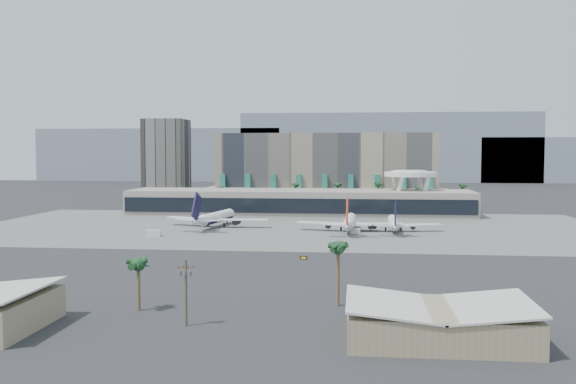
# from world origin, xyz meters

# --- Properties ---
(ground) EXTENTS (900.00, 900.00, 0.00)m
(ground) POSITION_xyz_m (0.00, 0.00, 0.00)
(ground) COLOR #232326
(ground) RESTS_ON ground
(apron_pad) EXTENTS (260.00, 130.00, 0.06)m
(apron_pad) POSITION_xyz_m (0.00, 55.00, 0.03)
(apron_pad) COLOR #5B5B59
(apron_pad) RESTS_ON ground
(mountain_ridge) EXTENTS (680.00, 60.00, 70.00)m
(mountain_ridge) POSITION_xyz_m (27.88, 470.00, 29.89)
(mountain_ridge) COLOR gray
(mountain_ridge) RESTS_ON ground
(hotel) EXTENTS (140.00, 30.00, 42.00)m
(hotel) POSITION_xyz_m (10.00, 174.41, 16.81)
(hotel) COLOR tan
(hotel) RESTS_ON ground
(office_tower) EXTENTS (30.00, 30.00, 52.00)m
(office_tower) POSITION_xyz_m (-95.00, 200.00, 22.94)
(office_tower) COLOR black
(office_tower) RESTS_ON ground
(terminal) EXTENTS (170.00, 32.50, 14.50)m
(terminal) POSITION_xyz_m (0.00, 109.84, 6.52)
(terminal) COLOR gray
(terminal) RESTS_ON ground
(saucer_structure) EXTENTS (26.00, 26.00, 21.89)m
(saucer_structure) POSITION_xyz_m (55.00, 116.00, 18.45)
(saucer_structure) COLOR white
(saucer_structure) RESTS_ON ground
(palm_row) EXTENTS (157.80, 2.80, 13.10)m
(palm_row) POSITION_xyz_m (7.00, 145.00, 10.50)
(palm_row) COLOR brown
(palm_row) RESTS_ON ground
(hangar_right) EXTENTS (30.55, 20.60, 6.89)m
(hangar_right) POSITION_xyz_m (42.00, -100.00, 2.95)
(hangar_right) COLOR gray
(hangar_right) RESTS_ON ground
(utility_pole) EXTENTS (3.20, 0.85, 12.00)m
(utility_pole) POSITION_xyz_m (-2.00, -96.09, 7.14)
(utility_pole) COLOR #4C3826
(utility_pole) RESTS_ON ground
(airliner_left) EXTENTS (44.03, 45.65, 15.84)m
(airliner_left) POSITION_xyz_m (-29.77, 52.04, 3.99)
(airliner_left) COLOR white
(airliner_left) RESTS_ON ground
(airliner_centre) EXTENTS (41.96, 43.22, 14.91)m
(airliner_centre) POSITION_xyz_m (25.62, 43.50, 3.76)
(airliner_centre) COLOR white
(airliner_centre) RESTS_ON ground
(airliner_right) EXTENTS (37.78, 38.88, 13.42)m
(airliner_right) POSITION_xyz_m (42.79, 45.30, 3.39)
(airliner_right) COLOR white
(airliner_right) RESTS_ON ground
(service_vehicle_a) EXTENTS (5.22, 3.03, 2.42)m
(service_vehicle_a) POSITION_xyz_m (-46.00, 20.98, 1.21)
(service_vehicle_a) COLOR silver
(service_vehicle_a) RESTS_ON ground
(service_vehicle_b) EXTENTS (3.93, 2.33, 1.99)m
(service_vehicle_b) POSITION_xyz_m (27.81, 37.06, 0.99)
(service_vehicle_b) COLOR silver
(service_vehicle_b) RESTS_ON ground
(taxiway_sign) EXTENTS (2.18, 0.63, 0.98)m
(taxiway_sign) POSITION_xyz_m (13.16, -23.05, 0.49)
(taxiway_sign) COLOR black
(taxiway_sign) RESTS_ON ground
(near_palm_a) EXTENTS (6.00, 6.00, 10.63)m
(near_palm_a) POSITION_xyz_m (-14.24, -86.14, 7.82)
(near_palm_a) COLOR brown
(near_palm_a) RESTS_ON ground
(near_palm_b) EXTENTS (6.00, 6.00, 13.28)m
(near_palm_b) POSITION_xyz_m (24.69, -77.98, 10.41)
(near_palm_b) COLOR brown
(near_palm_b) RESTS_ON ground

